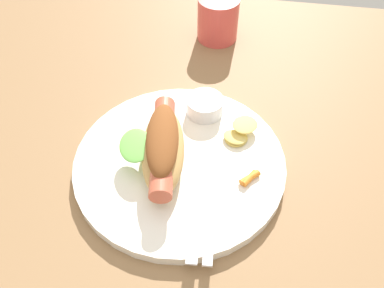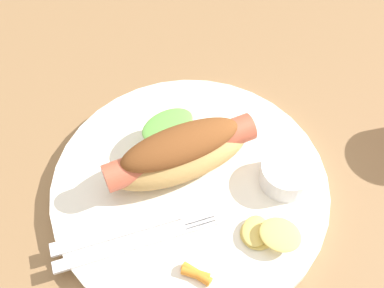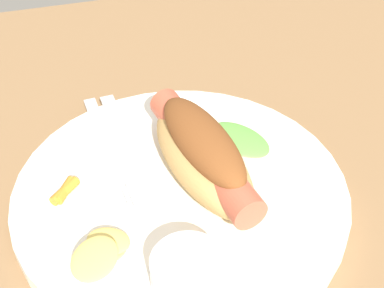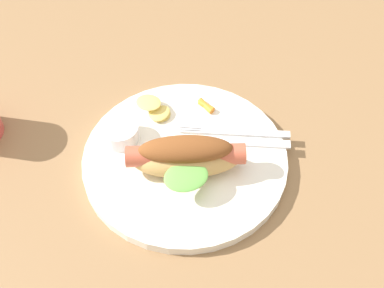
% 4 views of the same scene
% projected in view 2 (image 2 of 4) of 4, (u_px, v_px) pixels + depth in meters
% --- Properties ---
extents(ground_plane, '(1.20, 0.90, 0.02)m').
position_uv_depth(ground_plane, '(208.00, 174.00, 0.54)').
color(ground_plane, olive).
extents(plate, '(0.30, 0.30, 0.02)m').
position_uv_depth(plate, '(190.00, 187.00, 0.51)').
color(plate, white).
rests_on(plate, ground_plane).
extents(hot_dog, '(0.10, 0.17, 0.06)m').
position_uv_depth(hot_dog, '(179.00, 148.00, 0.49)').
color(hot_dog, tan).
rests_on(hot_dog, plate).
extents(sauce_ramekin, '(0.06, 0.06, 0.03)m').
position_uv_depth(sauce_ramekin, '(286.00, 174.00, 0.49)').
color(sauce_ramekin, white).
rests_on(sauce_ramekin, plate).
extents(fork, '(0.02, 0.16, 0.00)m').
position_uv_depth(fork, '(133.00, 244.00, 0.46)').
color(fork, silver).
rests_on(fork, plate).
extents(knife, '(0.02, 0.13, 0.00)m').
position_uv_depth(knife, '(116.00, 232.00, 0.47)').
color(knife, silver).
rests_on(knife, plate).
extents(chips_pile, '(0.06, 0.07, 0.02)m').
position_uv_depth(chips_pile, '(266.00, 233.00, 0.46)').
color(chips_pile, '#DDC262').
rests_on(chips_pile, plate).
extents(carrot_garnish, '(0.03, 0.03, 0.01)m').
position_uv_depth(carrot_garnish, '(196.00, 274.00, 0.44)').
color(carrot_garnish, orange).
rests_on(carrot_garnish, plate).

